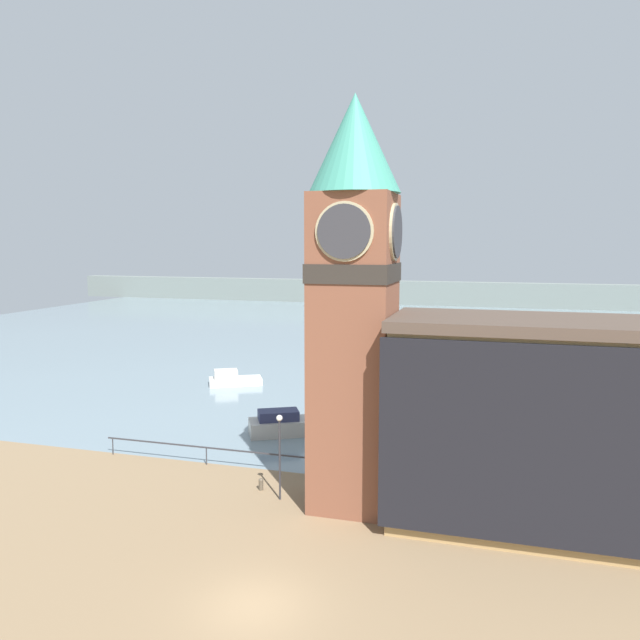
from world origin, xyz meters
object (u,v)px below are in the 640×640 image
Objects in this scene: mooring_bollard_near at (261,484)px; pier_building at (534,424)px; boat_far at (233,379)px; boat_near at (292,424)px; lamp_post at (280,442)px; clock_tower at (354,294)px.

pier_building is at bearing -2.09° from mooring_bollard_near.
pier_building is 2.52× the size of boat_far.
mooring_bollard_near is at bearing -108.28° from boat_near.
pier_building is 14.34m from mooring_bollard_near.
boat_far is 1.17× the size of lamp_post.
boat_far is at bearing 100.97° from boat_near.
boat_far is at bearing 117.63° from mooring_bollard_near.
lamp_post is (3.02, -10.67, 2.40)m from boat_near.
boat_near is at bearing 99.41° from mooring_bollard_near.
boat_far is (-16.86, 22.84, -10.11)m from clock_tower.
mooring_bollard_near is at bearing 147.82° from lamp_post.
clock_tower is 10.25m from pier_building.
clock_tower reaches higher than pier_building.
boat_near is (-15.22, 10.29, -4.22)m from pier_building.
lamp_post reaches higher than boat_near.
boat_near is (-6.73, 10.19, -9.96)m from clock_tower.
pier_building is at bearing 1.79° from lamp_post.
pier_building is (8.49, -0.10, -5.74)m from clock_tower.
lamp_post is (13.14, -23.32, 2.55)m from boat_far.
mooring_bollard_near is (-5.11, 0.40, -10.27)m from clock_tower.
pier_building reaches higher than mooring_bollard_near.
boat_near is 9.90× the size of mooring_bollard_near.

